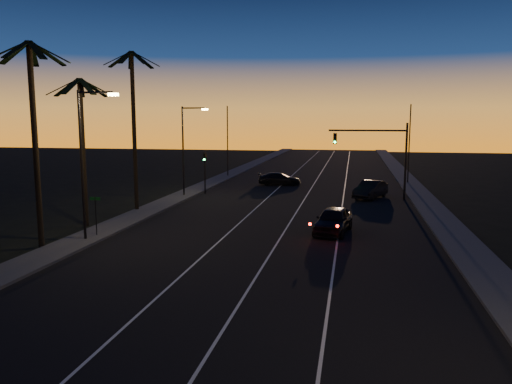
% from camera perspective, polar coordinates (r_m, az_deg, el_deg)
% --- Properties ---
extents(road, '(20.00, 170.00, 0.01)m').
position_cam_1_polar(road, '(37.96, 3.58, -2.80)').
color(road, black).
rests_on(road, ground).
extents(sidewalk_left, '(2.40, 170.00, 0.16)m').
position_cam_1_polar(sidewalk_left, '(40.90, -12.18, -2.06)').
color(sidewalk_left, '#3D3E3B').
rests_on(sidewalk_left, ground).
extents(sidewalk_right, '(2.40, 170.00, 0.16)m').
position_cam_1_polar(sidewalk_right, '(38.18, 20.52, -3.14)').
color(sidewalk_right, '#3D3E3B').
rests_on(sidewalk_right, ground).
extents(lane_stripe_left, '(0.12, 160.00, 0.01)m').
position_cam_1_polar(lane_stripe_left, '(38.45, -0.86, -2.62)').
color(lane_stripe_left, silver).
rests_on(lane_stripe_left, road).
extents(lane_stripe_mid, '(0.12, 160.00, 0.01)m').
position_cam_1_polar(lane_stripe_mid, '(37.90, 4.33, -2.81)').
color(lane_stripe_mid, silver).
rests_on(lane_stripe_mid, road).
extents(lane_stripe_right, '(0.12, 160.00, 0.01)m').
position_cam_1_polar(lane_stripe_right, '(37.66, 9.63, -2.97)').
color(lane_stripe_right, silver).
rests_on(lane_stripe_right, road).
extents(palm_near, '(4.25, 4.16, 11.53)m').
position_cam_1_polar(palm_near, '(30.41, -24.05, 7.15)').
color(palm_near, black).
rests_on(palm_near, ground).
extents(palm_mid, '(4.25, 4.16, 10.03)m').
position_cam_1_polar(palm_mid, '(35.81, -19.25, 6.16)').
color(palm_mid, black).
rests_on(palm_mid, ground).
extents(palm_far, '(4.25, 4.16, 12.53)m').
position_cam_1_polar(palm_far, '(40.67, -13.82, 8.50)').
color(palm_far, black).
rests_on(palm_far, ground).
extents(streetlight_left_near, '(2.55, 0.26, 9.00)m').
position_cam_1_polar(streetlight_left_near, '(31.15, -18.88, 4.21)').
color(streetlight_left_near, black).
rests_on(streetlight_left_near, ground).
extents(streetlight_left_far, '(2.55, 0.26, 8.50)m').
position_cam_1_polar(streetlight_left_far, '(47.59, -7.99, 5.52)').
color(streetlight_left_far, black).
rests_on(streetlight_left_far, ground).
extents(street_sign, '(0.70, 0.06, 2.60)m').
position_cam_1_polar(street_sign, '(32.50, -17.85, -2.12)').
color(street_sign, black).
rests_on(street_sign, ground).
extents(signal_mast, '(7.10, 0.41, 7.00)m').
position_cam_1_polar(signal_mast, '(47.06, 13.93, 4.99)').
color(signal_mast, black).
rests_on(signal_mast, ground).
extents(signal_post, '(0.28, 0.37, 4.20)m').
position_cam_1_polar(signal_post, '(49.25, -5.88, 3.12)').
color(signal_post, black).
rests_on(signal_post, ground).
extents(far_pole_left, '(0.14, 0.14, 9.00)m').
position_cam_1_polar(far_pole_left, '(63.99, -3.27, 5.78)').
color(far_pole_left, black).
rests_on(far_pole_left, ground).
extents(far_pole_right, '(0.14, 0.14, 9.00)m').
position_cam_1_polar(far_pole_right, '(59.33, 17.11, 5.23)').
color(far_pole_right, black).
rests_on(far_pole_right, ground).
extents(lead_car, '(2.72, 5.63, 1.65)m').
position_cam_1_polar(lead_car, '(32.69, 8.83, -3.21)').
color(lead_car, black).
rests_on(lead_car, road).
extents(right_car, '(3.48, 5.22, 1.63)m').
position_cam_1_polar(right_car, '(47.68, 12.96, 0.28)').
color(right_car, black).
rests_on(right_car, road).
extents(cross_car, '(5.06, 2.77, 1.39)m').
position_cam_1_polar(cross_car, '(55.92, 2.67, 1.52)').
color(cross_car, black).
rests_on(cross_car, road).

